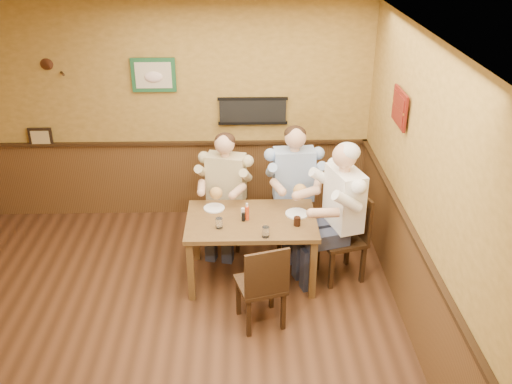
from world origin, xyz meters
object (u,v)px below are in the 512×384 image
chair_back_left (227,211)px  diner_blue_polo (293,194)px  dining_table (251,226)px  chair_near_side (260,282)px  diner_white_elder (343,220)px  water_glass_left (219,223)px  chair_right_end (341,237)px  cola_tumbler (297,221)px  diner_tan_shirt (227,196)px  chair_back_right (293,209)px  salt_shaker (243,212)px  hot_sauce_bottle (247,212)px  water_glass_mid (266,232)px  pepper_shaker (243,217)px

chair_back_left → diner_blue_polo: (0.80, -0.03, 0.24)m
dining_table → chair_near_side: bearing=-84.5°
diner_white_elder → water_glass_left: bearing=-99.1°
chair_right_end → cola_tumbler: size_ratio=10.57×
water_glass_left → diner_tan_shirt: bearing=86.4°
chair_back_right → water_glass_left: 1.26m
diner_tan_shirt → chair_back_left: bearing=0.0°
chair_back_left → salt_shaker: 0.77m
diner_tan_shirt → water_glass_left: bearing=-80.4°
diner_blue_polo → salt_shaker: 0.88m
hot_sauce_bottle → salt_shaker: bearing=118.4°
dining_table → water_glass_left: water_glass_left is taller
diner_blue_polo → water_glass_mid: 1.13m
diner_tan_shirt → chair_back_right: bearing=11.0°
chair_back_left → water_glass_mid: size_ratio=8.05×
chair_back_right → hot_sauce_bottle: (-0.56, -0.71, 0.35)m
diner_tan_shirt → hot_sauce_bottle: diner_tan_shirt is taller
chair_back_left → water_glass_mid: 1.23m
water_glass_left → cola_tumbler: water_glass_left is taller
diner_tan_shirt → dining_table: bearing=-55.5°
pepper_shaker → chair_near_side: bearing=-77.7°
diner_white_elder → salt_shaker: bearing=-110.3°
diner_tan_shirt → diner_white_elder: 1.47m
chair_right_end → water_glass_mid: 0.97m
chair_right_end → cola_tumbler: 0.60m
diner_white_elder → water_glass_mid: 0.93m
chair_right_end → water_glass_mid: bearing=-83.2°
chair_near_side → diner_white_elder: size_ratio=0.65×
diner_tan_shirt → pepper_shaker: (0.20, -0.76, 0.14)m
chair_right_end → salt_shaker: (-1.08, 0.07, 0.29)m
cola_tumbler → hot_sauce_bottle: bearing=166.0°
dining_table → hot_sauce_bottle: size_ratio=7.81×
water_glass_left → salt_shaker: 0.35m
chair_near_side → salt_shaker: chair_near_side is taller
chair_right_end → salt_shaker: bearing=-110.3°
chair_back_left → chair_near_side: bearing=-63.4°
diner_white_elder → water_glass_mid: size_ratio=12.73×
water_glass_left → hot_sauce_bottle: 0.34m
dining_table → pepper_shaker: pepper_shaker is taller
chair_near_side → water_glass_mid: chair_near_side is taller
water_glass_left → pepper_shaker: size_ratio=1.20×
chair_back_left → diner_white_elder: 1.49m
hot_sauce_bottle → pepper_shaker: 0.06m
chair_back_right → pepper_shaker: 1.00m
diner_blue_polo → hot_sauce_bottle: 0.91m
chair_right_end → water_glass_mid: chair_right_end is taller
hot_sauce_bottle → chair_back_left: bearing=107.8°
chair_near_side → pepper_shaker: size_ratio=10.04×
chair_near_side → salt_shaker: size_ratio=9.86×
cola_tumbler → chair_back_left: bearing=131.2°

